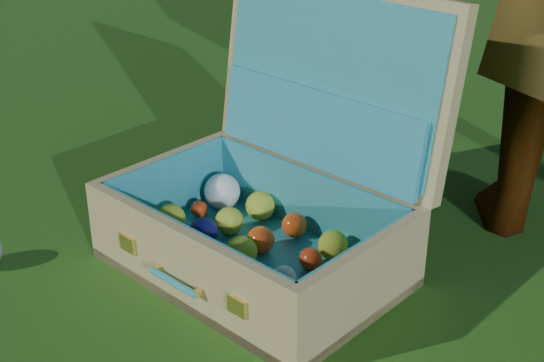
% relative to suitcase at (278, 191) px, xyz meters
% --- Properties ---
extents(ground, '(60.00, 60.00, 0.00)m').
position_rel_suitcase_xyz_m(ground, '(0.15, -0.26, -0.15)').
color(ground, '#215114').
rests_on(ground, ground).
extents(suitcase, '(0.65, 0.58, 0.54)m').
position_rel_suitcase_xyz_m(suitcase, '(0.00, 0.00, 0.00)').
color(suitcase, tan).
rests_on(suitcase, ground).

